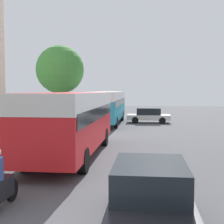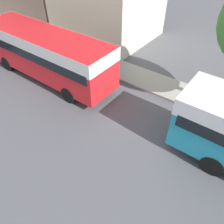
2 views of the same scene
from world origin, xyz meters
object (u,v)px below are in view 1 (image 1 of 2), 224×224
bus_lead (72,115)px  car_crossing (150,195)px  bus_following (107,103)px  car_far_curb (149,115)px  pedestrian_near_curb (8,135)px

bus_lead → car_crossing: (3.65, -7.67, -1.21)m
bus_following → car_far_curb: size_ratio=2.69×
pedestrian_near_curb → bus_following: bearing=79.6°
bus_following → pedestrian_near_curb: size_ratio=6.29×
car_far_curb → pedestrian_near_curb: (-6.75, -16.83, 0.30)m
car_crossing → pedestrian_near_curb: pedestrian_near_curb is taller
bus_lead → car_far_curb: size_ratio=2.35×
bus_lead → pedestrian_near_curb: (-2.96, -0.62, -0.94)m
car_crossing → car_far_curb: bearing=-90.3°
car_crossing → car_far_curb: car_crossing is taller
car_far_curb → bus_following: bearing=109.6°
bus_lead → car_far_curb: bearing=76.9°
bus_following → bus_lead: bearing=-89.5°
bus_following → pedestrian_near_curb: 15.72m
car_crossing → car_far_curb: 23.88m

